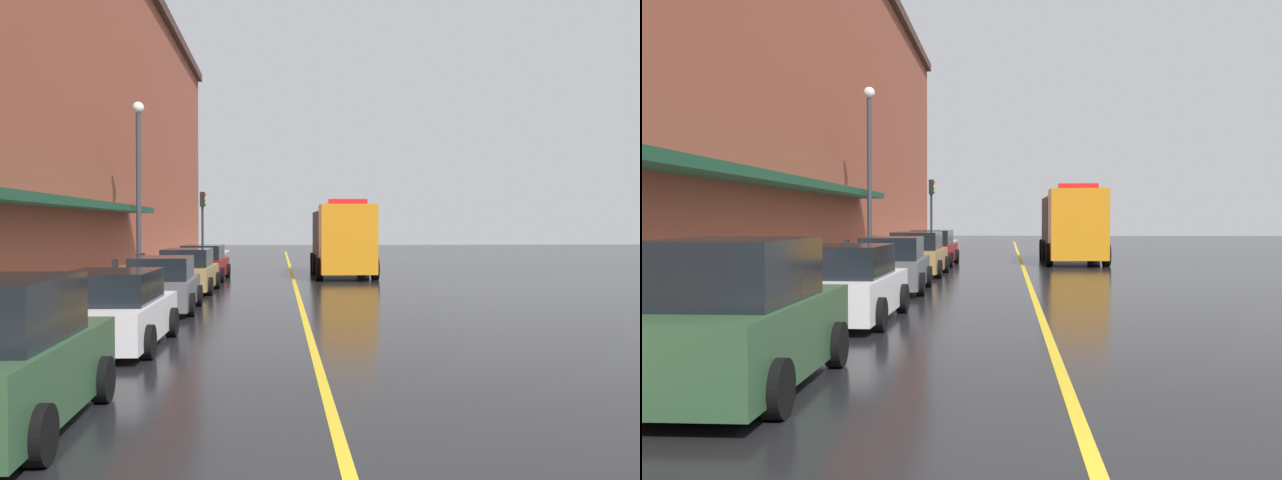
% 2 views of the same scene
% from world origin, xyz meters
% --- Properties ---
extents(ground_plane, '(112.00, 112.00, 0.00)m').
position_xyz_m(ground_plane, '(0.00, 25.00, 0.00)').
color(ground_plane, black).
extents(sidewalk_left, '(2.40, 70.00, 0.15)m').
position_xyz_m(sidewalk_left, '(-6.20, 25.00, 0.07)').
color(sidewalk_left, '#ADA8A0').
rests_on(sidewalk_left, ground).
extents(lane_center_stripe, '(0.16, 70.00, 0.01)m').
position_xyz_m(lane_center_stripe, '(0.00, 25.00, 0.00)').
color(lane_center_stripe, gold).
rests_on(lane_center_stripe, ground).
extents(parked_car_1, '(2.12, 4.38, 1.55)m').
position_xyz_m(parked_car_1, '(-3.97, 8.96, 0.74)').
color(parked_car_1, silver).
rests_on(parked_car_1, ground).
extents(parked_car_2, '(2.09, 4.15, 1.56)m').
position_xyz_m(parked_car_2, '(-3.95, 14.98, 0.74)').
color(parked_car_2, '#595B60').
rests_on(parked_car_2, ground).
extents(parked_car_3, '(2.08, 4.29, 1.59)m').
position_xyz_m(parked_car_3, '(-3.96, 20.82, 0.75)').
color(parked_car_3, '#A5844C').
rests_on(parked_car_3, ground).
extents(parked_car_4, '(2.15, 4.65, 1.56)m').
position_xyz_m(parked_car_4, '(-3.99, 26.57, 0.74)').
color(parked_car_4, maroon).
rests_on(parked_car_4, ground).
extents(utility_truck, '(2.78, 8.09, 3.59)m').
position_xyz_m(utility_truck, '(2.38, 29.06, 1.71)').
color(utility_truck, orange).
rests_on(utility_truck, ground).
extents(parking_meter_0, '(0.14, 0.18, 1.33)m').
position_xyz_m(parking_meter_0, '(-5.35, 19.51, 1.06)').
color(parking_meter_0, '#4C4C51').
rests_on(parking_meter_0, sidewalk_left).
extents(parking_meter_1, '(0.14, 0.18, 1.33)m').
position_xyz_m(parking_meter_1, '(-5.35, 18.74, 1.06)').
color(parking_meter_1, '#4C4C51').
rests_on(parking_meter_1, sidewalk_left).
extents(parking_meter_2, '(0.14, 0.18, 1.33)m').
position_xyz_m(parking_meter_2, '(-5.35, 15.27, 1.06)').
color(parking_meter_2, '#4C4C51').
rests_on(parking_meter_2, sidewalk_left).
extents(street_lamp_left, '(0.44, 0.44, 6.94)m').
position_xyz_m(street_lamp_left, '(-5.95, 22.02, 4.40)').
color(street_lamp_left, '#33383D').
rests_on(street_lamp_left, sidewalk_left).
extents(traffic_light_near, '(0.38, 0.36, 4.30)m').
position_xyz_m(traffic_light_near, '(-5.29, 38.89, 3.16)').
color(traffic_light_near, '#232326').
rests_on(traffic_light_near, sidewalk_left).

